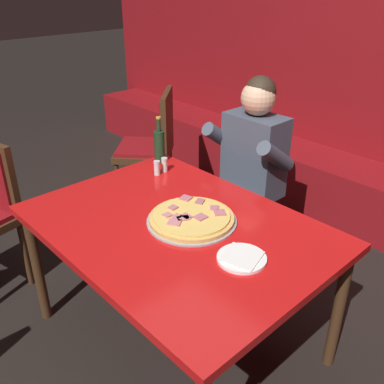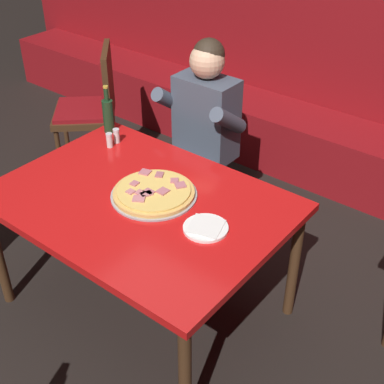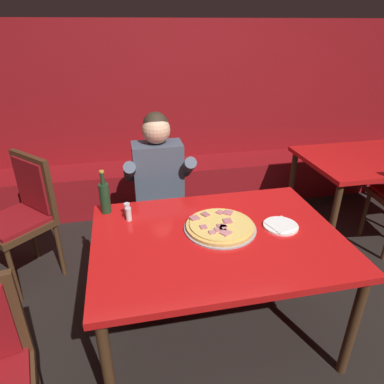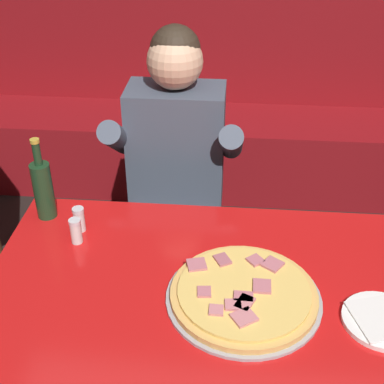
% 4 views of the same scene
% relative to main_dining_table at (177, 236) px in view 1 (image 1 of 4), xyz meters
% --- Properties ---
extents(ground_plane, '(24.00, 24.00, 0.00)m').
position_rel_main_dining_table_xyz_m(ground_plane, '(0.00, 0.00, -0.68)').
color(ground_plane, black).
extents(booth_bench, '(6.46, 0.48, 0.46)m').
position_rel_main_dining_table_xyz_m(booth_bench, '(0.00, 1.86, -0.45)').
color(booth_bench, maroon).
rests_on(booth_bench, ground_plane).
extents(main_dining_table, '(1.43, 1.04, 0.74)m').
position_rel_main_dining_table_xyz_m(main_dining_table, '(0.00, 0.00, 0.00)').
color(main_dining_table, '#422816').
rests_on(main_dining_table, ground_plane).
extents(pizza, '(0.43, 0.43, 0.05)m').
position_rel_main_dining_table_xyz_m(pizza, '(0.04, 0.07, 0.09)').
color(pizza, '#9E9EA3').
rests_on(pizza, main_dining_table).
extents(plate_white_paper, '(0.21, 0.21, 0.02)m').
position_rel_main_dining_table_xyz_m(plate_white_paper, '(0.40, 0.01, 0.08)').
color(plate_white_paper, white).
rests_on(plate_white_paper, main_dining_table).
extents(beer_bottle, '(0.07, 0.07, 0.29)m').
position_rel_main_dining_table_xyz_m(beer_bottle, '(-0.63, 0.42, 0.18)').
color(beer_bottle, '#19381E').
rests_on(beer_bottle, main_dining_table).
extents(shaker_black_pepper, '(0.04, 0.04, 0.09)m').
position_rel_main_dining_table_xyz_m(shaker_black_pepper, '(-0.49, 0.28, 0.11)').
color(shaker_black_pepper, silver).
rests_on(shaker_black_pepper, main_dining_table).
extents(shaker_red_pepper_flakes, '(0.04, 0.04, 0.09)m').
position_rel_main_dining_table_xyz_m(shaker_red_pepper_flakes, '(-0.50, 0.34, 0.11)').
color(shaker_red_pepper_flakes, silver).
rests_on(shaker_red_pepper_flakes, main_dining_table).
extents(diner_seated_blue_shirt, '(0.53, 0.53, 1.27)m').
position_rel_main_dining_table_xyz_m(diner_seated_blue_shirt, '(-0.24, 0.78, 0.03)').
color(diner_seated_blue_shirt, black).
rests_on(diner_seated_blue_shirt, ground_plane).
extents(dining_chair_far_left, '(0.62, 0.62, 1.00)m').
position_rel_main_dining_table_xyz_m(dining_chair_far_left, '(-1.27, 0.85, -0.09)').
color(dining_chair_far_left, '#422816').
rests_on(dining_chair_far_left, ground_plane).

